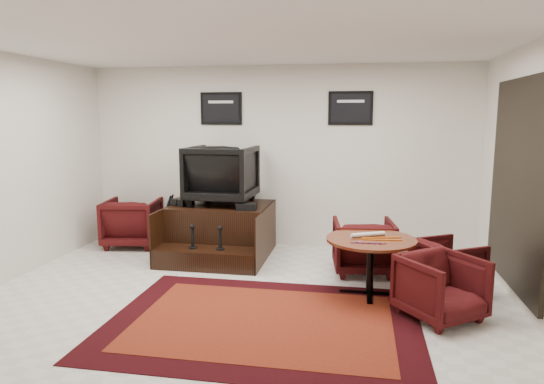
{
  "coord_description": "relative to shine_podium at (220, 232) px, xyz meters",
  "views": [
    {
      "loc": [
        1.26,
        -4.94,
        2.04
      ],
      "look_at": [
        0.2,
        0.9,
        1.1
      ],
      "focal_mm": 32.0,
      "sensor_mm": 36.0,
      "label": 1
    }
  ],
  "objects": [
    {
      "name": "table_clutter",
      "position": [
        2.23,
        -1.31,
        0.33
      ],
      "size": [
        0.57,
        0.36,
        0.01
      ],
      "color": "#D7660B",
      "rests_on": "meeting_table"
    },
    {
      "name": "shine_chair",
      "position": [
        0.0,
        0.15,
        0.88
      ],
      "size": [
        0.96,
        0.91,
        0.96
      ],
      "primitive_type": "imported",
      "rotation": [
        0.0,
        0.0,
        3.11
      ],
      "color": "black",
      "rests_on": "shine_podium"
    },
    {
      "name": "table_chair_window",
      "position": [
        3.05,
        -0.94,
        -0.01
      ],
      "size": [
        0.85,
        0.87,
        0.67
      ],
      "primitive_type": "imported",
      "rotation": [
        0.0,
        0.0,
        2.11
      ],
      "color": "black",
      "rests_on": "ground"
    },
    {
      "name": "shine_podium",
      "position": [
        0.0,
        0.0,
        0.0
      ],
      "size": [
        1.45,
        1.49,
        0.75
      ],
      "color": "black",
      "rests_on": "ground"
    },
    {
      "name": "paper_roll",
      "position": [
        2.11,
        -1.17,
        0.35
      ],
      "size": [
        0.4,
        0.23,
        0.05
      ],
      "primitive_type": "cylinder",
      "rotation": [
        0.0,
        1.57,
        0.46
      ],
      "color": "silver",
      "rests_on": "meeting_table"
    },
    {
      "name": "room_shell",
      "position": [
        1.15,
        -1.64,
        1.44
      ],
      "size": [
        6.02,
        5.02,
        2.81
      ],
      "color": "silver",
      "rests_on": "ground"
    },
    {
      "name": "meeting_table",
      "position": [
        2.15,
        -1.24,
        0.24
      ],
      "size": [
        1.02,
        1.02,
        0.66
      ],
      "color": "#49170A",
      "rests_on": "ground"
    },
    {
      "name": "shoes_pair",
      "position": [
        -0.54,
        -0.07,
        0.45
      ],
      "size": [
        0.3,
        0.33,
        0.1
      ],
      "color": "black",
      "rests_on": "shine_podium"
    },
    {
      "name": "polish_kit",
      "position": [
        0.47,
        -0.27,
        0.45
      ],
      "size": [
        0.28,
        0.2,
        0.09
      ],
      "primitive_type": "cube",
      "rotation": [
        0.0,
        0.0,
        0.07
      ],
      "color": "black",
      "rests_on": "shine_podium"
    },
    {
      "name": "umbrella_black",
      "position": [
        -0.83,
        -0.15,
        0.12
      ],
      "size": [
        0.35,
        0.13,
        0.93
      ],
      "primitive_type": null,
      "color": "black",
      "rests_on": "ground"
    },
    {
      "name": "table_chair_back",
      "position": [
        2.07,
        -0.44,
        0.04
      ],
      "size": [
        0.84,
        0.8,
        0.78
      ],
      "primitive_type": "imported",
      "rotation": [
        0.0,
        0.0,
        3.27
      ],
      "color": "black",
      "rests_on": "ground"
    },
    {
      "name": "armchair_side",
      "position": [
        -1.51,
        0.25,
        0.07
      ],
      "size": [
        0.91,
        0.86,
        0.83
      ],
      "primitive_type": "imported",
      "rotation": [
        0.0,
        0.0,
        3.29
      ],
      "color": "black",
      "rests_on": "ground"
    },
    {
      "name": "ground",
      "position": [
        0.74,
        -1.76,
        -0.34
      ],
      "size": [
        6.0,
        6.0,
        0.0
      ],
      "primitive_type": "plane",
      "color": "beige",
      "rests_on": "ground"
    },
    {
      "name": "area_rug",
      "position": [
        1.09,
        -2.21,
        -0.34
      ],
      "size": [
        3.08,
        2.31,
        0.01
      ],
      "color": "black",
      "rests_on": "ground"
    },
    {
      "name": "table_chair_corner",
      "position": [
        2.84,
        -1.8,
        0.02
      ],
      "size": [
        0.95,
        0.94,
        0.72
      ],
      "primitive_type": "imported",
      "rotation": [
        0.0,
        0.0,
        0.64
      ],
      "color": "black",
      "rests_on": "ground"
    },
    {
      "name": "umbrella_hooked",
      "position": [
        -0.85,
        -0.01,
        0.12
      ],
      "size": [
        0.34,
        0.13,
        0.92
      ],
      "primitive_type": null,
      "color": "black",
      "rests_on": "ground"
    }
  ]
}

